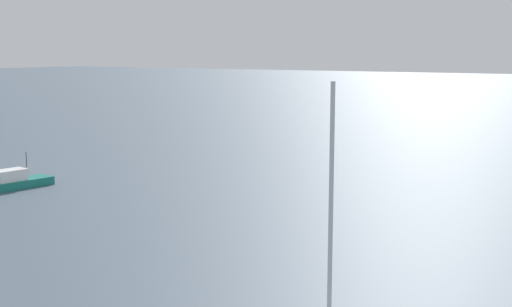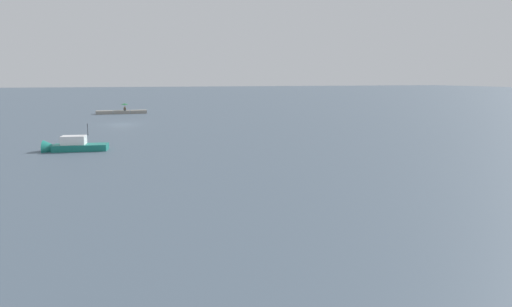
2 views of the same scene
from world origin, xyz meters
name	(u,v)px [view 2 (image 2 of 2)]	position (x,y,z in m)	size (l,w,h in m)	color
ground_plane	(122,124)	(0.00, 0.00, 0.00)	(500.00, 500.00, 0.00)	#475666
seawall_pier	(122,112)	(0.00, -18.99, 0.30)	(8.72, 1.91, 0.59)	gray
person_seated_brown_left	(125,109)	(-0.56, -18.76, 0.85)	(0.41, 0.61, 0.73)	#1E2333
umbrella_open_green	(125,104)	(-0.57, -19.03, 1.71)	(1.35, 1.35, 1.29)	black
motorboat_teal_far	(70,147)	(4.32, 22.22, 0.32)	(5.58, 2.34, 3.04)	#197266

